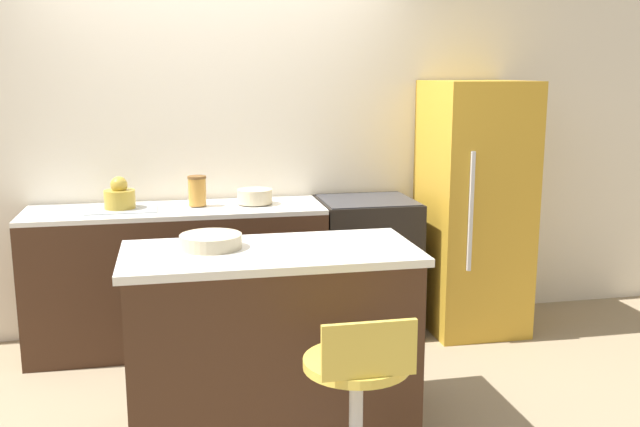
{
  "coord_description": "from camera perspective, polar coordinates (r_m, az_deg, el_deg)",
  "views": [
    {
      "loc": [
        -0.3,
        -4.32,
        1.81
      ],
      "look_at": [
        0.55,
        -0.3,
        0.99
      ],
      "focal_mm": 40.0,
      "sensor_mm": 36.0,
      "label": 1
    }
  ],
  "objects": [
    {
      "name": "ground_plane",
      "position": [
        4.7,
        -7.42,
        -11.43
      ],
      "size": [
        14.0,
        14.0,
        0.0
      ],
      "primitive_type": "plane",
      "color": "#998466"
    },
    {
      "name": "wall_back",
      "position": [
        4.99,
        -8.38,
        5.36
      ],
      "size": [
        8.0,
        0.06,
        2.6
      ],
      "color": "silver",
      "rests_on": "ground_plane"
    },
    {
      "name": "back_counter",
      "position": [
        4.83,
        -11.27,
        -5.01
      ],
      "size": [
        1.91,
        0.59,
        0.95
      ],
      "color": "#422819",
      "rests_on": "ground_plane"
    },
    {
      "name": "kitchen_island",
      "position": [
        3.7,
        -3.89,
        -9.91
      ],
      "size": [
        1.47,
        0.7,
        0.94
      ],
      "color": "#422819",
      "rests_on": "ground_plane"
    },
    {
      "name": "oven_range",
      "position": [
        5.0,
        3.74,
        -4.22
      ],
      "size": [
        0.65,
        0.6,
        0.95
      ],
      "color": "black",
      "rests_on": "ground_plane"
    },
    {
      "name": "refrigerator",
      "position": [
        5.1,
        12.15,
        0.5
      ],
      "size": [
        0.64,
        0.73,
        1.75
      ],
      "color": "gold",
      "rests_on": "ground_plane"
    },
    {
      "name": "stool_chair",
      "position": [
        3.12,
        3.03,
        -14.82
      ],
      "size": [
        0.45,
        0.45,
        0.85
      ],
      "color": "#B7B7BC",
      "rests_on": "ground_plane"
    },
    {
      "name": "kettle",
      "position": [
        4.73,
        -15.74,
        1.36
      ],
      "size": [
        0.2,
        0.2,
        0.21
      ],
      "color": "#B29333",
      "rests_on": "back_counter"
    },
    {
      "name": "mixing_bowl",
      "position": [
        4.75,
        -5.24,
        1.39
      ],
      "size": [
        0.23,
        0.23,
        0.09
      ],
      "color": "#C1B28E",
      "rests_on": "back_counter"
    },
    {
      "name": "canister_jar",
      "position": [
        4.72,
        -9.8,
        1.82
      ],
      "size": [
        0.12,
        0.12,
        0.19
      ],
      "color": "#B77F33",
      "rests_on": "back_counter"
    },
    {
      "name": "fruit_bowl",
      "position": [
        3.61,
        -8.73,
        -2.2
      ],
      "size": [
        0.31,
        0.31,
        0.07
      ],
      "color": "#C1B28E",
      "rests_on": "kitchen_island"
    }
  ]
}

